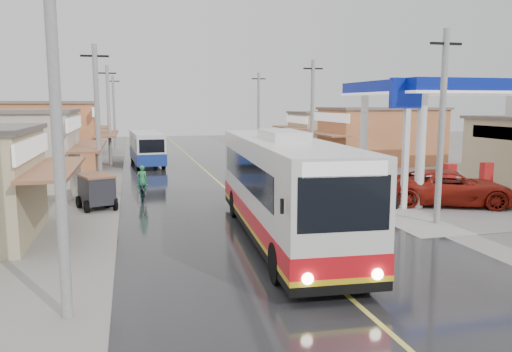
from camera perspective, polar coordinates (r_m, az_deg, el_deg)
The scene contains 13 objects.
ground at distance 19.47m, azimuth 2.46°, elevation -6.68°, with size 120.00×120.00×0.00m, color slate.
road at distance 33.83m, azimuth -4.83°, elevation -0.25°, with size 12.00×90.00×0.02m, color black.
centre_line at distance 33.83m, azimuth -4.83°, elevation -0.23°, with size 0.15×90.00×0.01m, color #D8CC4C.
shopfronts_left at distance 37.15m, azimuth -25.84°, elevation -0.31°, with size 11.00×44.00×5.20m, color tan, non-canonical shape.
shopfronts_right at distance 36.64m, azimuth 19.83°, elevation -0.07°, with size 11.00×44.00×4.80m, color #B4AB9E, non-canonical shape.
utility_poles_left at distance 34.42m, azimuth -16.68°, elevation -0.45°, with size 1.60×50.00×8.00m, color gray, non-canonical shape.
utility_poles_right at distance 35.63m, azimuth 6.34°, elevation 0.14°, with size 1.60×36.00×8.00m, color gray, non-canonical shape.
coach_bus at distance 18.43m, azimuth 2.99°, elevation -1.35°, with size 3.67×13.07×4.04m.
second_bus at distance 41.61m, azimuth -12.39°, elevation 3.19°, with size 2.70×8.23×2.69m.
jeepney at distance 26.64m, azimuth 21.36°, elevation -1.25°, with size 2.90×6.29×1.75m, color maroon.
cyclist at distance 26.69m, azimuth -12.86°, elevation -1.43°, with size 0.63×1.74×1.86m.
tricycle_near at distance 25.07m, azimuth -17.79°, elevation -1.47°, with size 2.06×2.34×1.66m.
tyre_stack at distance 25.65m, azimuth -16.40°, elevation -2.87°, with size 0.81×0.81×0.42m.
Camera 1 is at (-5.41, -18.01, 5.04)m, focal length 35.00 mm.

